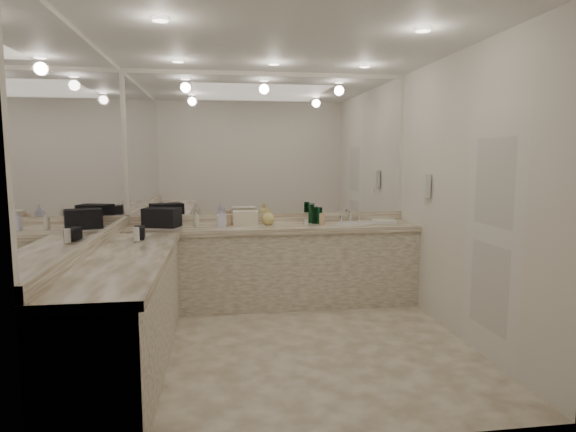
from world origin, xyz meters
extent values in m
plane|color=beige|center=(0.00, 0.00, 0.00)|extent=(3.20, 3.20, 0.00)
plane|color=white|center=(0.00, 0.00, 2.60)|extent=(3.20, 3.20, 0.00)
cube|color=white|center=(0.00, 1.50, 1.30)|extent=(3.20, 0.02, 2.60)
cube|color=white|center=(-1.60, 0.00, 1.30)|extent=(0.02, 3.00, 2.60)
cube|color=white|center=(1.60, 0.00, 1.30)|extent=(0.02, 3.00, 2.60)
cube|color=silver|center=(0.00, 1.20, 0.42)|extent=(3.20, 0.60, 0.84)
cube|color=#F1E6D0|center=(0.00, 1.19, 0.87)|extent=(3.20, 0.64, 0.06)
cube|color=silver|center=(-1.30, -0.30, 0.42)|extent=(0.60, 2.40, 0.84)
cube|color=#F1E6D0|center=(-1.29, -0.30, 0.87)|extent=(0.64, 2.42, 0.06)
cube|color=#F1E6D0|center=(0.00, 1.48, 0.95)|extent=(3.20, 0.04, 0.10)
cube|color=#F1E6D0|center=(-1.58, 0.00, 0.95)|extent=(0.04, 3.00, 0.10)
cube|color=white|center=(0.00, 1.49, 1.77)|extent=(3.12, 0.01, 1.55)
cube|color=white|center=(-1.59, 0.00, 1.77)|extent=(0.01, 2.92, 1.55)
cylinder|color=white|center=(0.95, 1.20, 0.90)|extent=(0.44, 0.44, 0.03)
cube|color=silver|center=(0.95, 1.41, 0.97)|extent=(0.24, 0.16, 0.14)
cube|color=white|center=(1.56, 0.70, 1.35)|extent=(0.06, 0.10, 0.24)
cube|color=white|center=(1.59, -0.50, 1.05)|extent=(0.02, 0.82, 2.10)
cube|color=black|center=(-1.19, 1.24, 1.00)|extent=(0.42, 0.33, 0.21)
cube|color=black|center=(-1.30, 0.47, 0.95)|extent=(0.11, 0.20, 0.11)
cube|color=beige|center=(-0.29, 1.27, 0.98)|extent=(0.28, 0.17, 0.16)
cube|color=white|center=(1.27, 1.16, 0.92)|extent=(0.28, 0.21, 0.04)
cylinder|color=white|center=(-1.30, 0.30, 0.96)|extent=(0.05, 0.05, 0.12)
imported|color=beige|center=(-0.82, 1.23, 0.99)|extent=(0.09, 0.09, 0.18)
imported|color=silver|center=(-0.55, 1.16, 1.00)|extent=(0.10, 0.10, 0.21)
imported|color=#E0CF75|center=(-0.04, 1.24, 1.00)|extent=(0.17, 0.17, 0.19)
cylinder|color=#0D4D29|center=(0.55, 1.26, 0.99)|extent=(0.07, 0.07, 0.19)
cylinder|color=#0D4D29|center=(0.51, 1.35, 0.99)|extent=(0.07, 0.07, 0.19)
cylinder|color=#0D4D29|center=(0.49, 1.25, 1.00)|extent=(0.07, 0.07, 0.19)
cylinder|color=#0D4D29|center=(0.47, 1.34, 1.01)|extent=(0.06, 0.06, 0.21)
cylinder|color=#E0B28C|center=(-0.46, 1.29, 0.96)|extent=(0.06, 0.06, 0.12)
cylinder|color=silver|center=(-1.11, 1.25, 0.94)|extent=(0.06, 0.06, 0.08)
cylinder|color=white|center=(0.38, 1.15, 0.94)|extent=(0.04, 0.04, 0.07)
cylinder|color=silver|center=(-0.17, 1.31, 0.94)|extent=(0.05, 0.05, 0.08)
cylinder|color=#E0B28C|center=(0.55, 1.14, 0.96)|extent=(0.06, 0.06, 0.13)
cylinder|color=#E0B28C|center=(-1.19, 1.23, 0.94)|extent=(0.04, 0.04, 0.08)
cylinder|color=#3F3F4C|center=(-1.23, 1.25, 0.96)|extent=(0.04, 0.04, 0.13)
camera|label=1|loc=(-0.57, -4.03, 1.65)|focal=30.00mm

